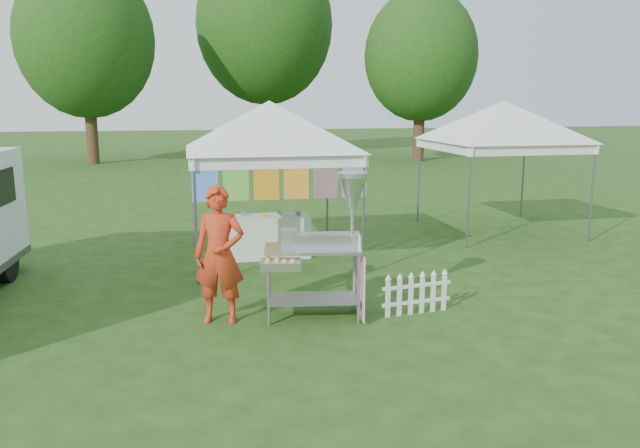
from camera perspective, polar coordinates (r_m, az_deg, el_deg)
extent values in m
plane|color=#234112|center=(8.76, -1.38, -8.78)|extent=(120.00, 120.00, 0.00)
cylinder|color=#59595E|center=(10.36, -11.30, 0.16)|extent=(0.04, 0.04, 2.10)
cylinder|color=#59595E|center=(10.77, 3.99, 0.77)|extent=(0.04, 0.04, 2.10)
cylinder|color=#59595E|center=(13.16, -11.49, 2.47)|extent=(0.04, 0.04, 2.10)
cylinder|color=#59595E|center=(13.48, 0.67, 2.90)|extent=(0.04, 0.04, 2.10)
cube|color=white|center=(10.34, -3.57, 5.66)|extent=(3.00, 0.03, 0.22)
cube|color=white|center=(13.14, -5.41, 6.80)|extent=(3.00, 0.03, 0.22)
pyramid|color=white|center=(11.70, -4.68, 11.19)|extent=(4.24, 4.24, 0.90)
cylinder|color=#59595E|center=(10.33, -3.58, 6.10)|extent=(3.00, 0.03, 0.03)
cube|color=blue|center=(10.26, -10.49, 3.93)|extent=(0.42, 0.01, 0.70)
cube|color=green|center=(10.28, -7.70, 4.04)|extent=(0.42, 0.01, 0.70)
cube|color=#D05D17|center=(10.33, -4.93, 4.13)|extent=(0.42, 0.01, 0.70)
cube|color=#DC4518|center=(10.41, -2.19, 4.21)|extent=(0.42, 0.01, 0.70)
cube|color=orange|center=(10.50, 0.51, 4.28)|extent=(0.42, 0.01, 0.70)
cube|color=#34C6BF|center=(10.62, 3.15, 4.34)|extent=(0.42, 0.01, 0.70)
cylinder|color=#59595E|center=(13.09, 13.43, 2.34)|extent=(0.04, 0.04, 2.10)
cylinder|color=#59595E|center=(14.53, 23.62, 2.56)|extent=(0.04, 0.04, 2.10)
cylinder|color=#59595E|center=(15.68, 9.01, 3.92)|extent=(0.04, 0.04, 2.10)
cylinder|color=#59595E|center=(16.90, 18.06, 4.03)|extent=(0.04, 0.04, 2.10)
cube|color=white|center=(13.66, 19.04, 6.41)|extent=(3.00, 0.03, 0.22)
cube|color=white|center=(16.15, 13.86, 7.33)|extent=(3.00, 0.03, 0.22)
pyramid|color=white|center=(14.86, 16.45, 10.76)|extent=(4.24, 4.24, 0.90)
cylinder|color=#59595E|center=(13.65, 19.07, 6.74)|extent=(3.00, 0.03, 0.03)
cylinder|color=#3E2B16|center=(32.43, -20.19, 8.70)|extent=(0.56, 0.56, 3.96)
ellipsoid|color=#2B5B19|center=(32.54, -20.67, 15.51)|extent=(6.40, 6.40, 7.36)
cylinder|color=#3E2B16|center=(36.38, -4.95, 10.22)|extent=(0.56, 0.56, 4.84)
ellipsoid|color=#2B5B19|center=(36.62, -5.08, 17.64)|extent=(7.60, 7.60, 8.74)
cylinder|color=#3E2B16|center=(32.25, 9.03, 8.84)|extent=(0.56, 0.56, 3.52)
ellipsoid|color=#2B5B19|center=(32.30, 9.22, 14.95)|extent=(5.60, 5.60, 6.44)
cylinder|color=gray|center=(8.45, -4.73, -6.03)|extent=(0.05, 0.05, 0.99)
cylinder|color=gray|center=(8.50, 3.56, -5.91)|extent=(0.05, 0.05, 0.99)
cylinder|color=gray|center=(8.99, -4.64, -4.98)|extent=(0.05, 0.05, 0.99)
cylinder|color=gray|center=(9.04, 3.15, -4.87)|extent=(0.05, 0.05, 0.99)
cube|color=gray|center=(8.79, -0.65, -6.82)|extent=(1.34, 0.81, 0.02)
cube|color=#B7B7BC|center=(8.59, -0.66, -2.28)|extent=(1.41, 0.85, 0.04)
cube|color=#B7B7BC|center=(8.63, 0.63, -1.50)|extent=(0.97, 0.42, 0.17)
cube|color=gray|center=(8.61, -2.88, -1.29)|extent=(0.25, 0.27, 0.24)
cylinder|color=gray|center=(8.59, 2.98, 1.07)|extent=(0.06, 0.06, 0.99)
cone|color=#B7B7BC|center=(8.54, 3.00, 2.89)|extent=(0.45, 0.45, 0.44)
cylinder|color=#B7B7BC|center=(8.51, 3.02, 4.51)|extent=(0.48, 0.48, 0.07)
cube|color=#B7B7BC|center=(8.21, -3.61, -3.74)|extent=(0.57, 0.41, 0.11)
cube|color=pink|center=(8.77, 3.74, -5.36)|extent=(0.15, 0.82, 0.89)
cube|color=white|center=(8.31, 3.60, -1.83)|extent=(0.04, 0.15, 0.20)
imported|color=red|center=(8.55, -9.18, -2.82)|extent=(0.78, 0.61, 1.89)
cylinder|color=black|center=(11.72, -26.86, -3.05)|extent=(0.28, 0.72, 0.71)
cube|color=silver|center=(8.83, 6.23, -6.77)|extent=(0.07, 0.03, 0.56)
cube|color=silver|center=(8.90, 7.28, -6.64)|extent=(0.07, 0.03, 0.56)
cube|color=silver|center=(8.98, 8.30, -6.50)|extent=(0.07, 0.03, 0.56)
cube|color=silver|center=(9.07, 9.32, -6.37)|extent=(0.07, 0.03, 0.56)
cube|color=silver|center=(9.15, 10.31, -6.23)|extent=(0.07, 0.03, 0.56)
cube|color=silver|center=(9.24, 11.28, -6.10)|extent=(0.07, 0.03, 0.56)
cube|color=silver|center=(9.05, 8.79, -7.04)|extent=(1.07, 0.17, 0.05)
cube|color=silver|center=(8.98, 8.84, -5.58)|extent=(1.07, 0.17, 0.05)
cube|color=white|center=(12.16, -5.30, -1.16)|extent=(1.80, 0.70, 0.81)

